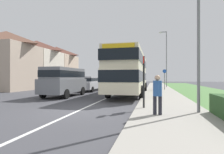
{
  "coord_description": "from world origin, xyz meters",
  "views": [
    {
      "loc": [
        3.44,
        -8.05,
        1.59
      ],
      "look_at": [
        0.54,
        4.38,
        1.6
      ],
      "focal_mm": 28.38,
      "sensor_mm": 36.0,
      "label": 1
    }
  ],
  "objects_px": {
    "cycle_route_sign": "(165,79)",
    "street_lamp_near": "(196,2)",
    "parked_van_grey": "(64,80)",
    "parked_car_white": "(109,81)",
    "pedestrian_walking_away": "(157,82)",
    "double_decker_bus": "(130,71)",
    "bus_stop_sign": "(144,78)",
    "parked_car_silver": "(88,83)",
    "pedestrian_at_stop": "(157,93)",
    "street_lamp_mid": "(166,56)",
    "parked_car_black": "(102,82)"
  },
  "relations": [
    {
      "from": "parked_car_white",
      "to": "cycle_route_sign",
      "type": "bearing_deg",
      "value": -38.71
    },
    {
      "from": "bus_stop_sign",
      "to": "street_lamp_mid",
      "type": "bearing_deg",
      "value": 83.09
    },
    {
      "from": "cycle_route_sign",
      "to": "street_lamp_near",
      "type": "xyz_separation_m",
      "value": [
        0.44,
        -13.85,
        3.28
      ]
    },
    {
      "from": "pedestrian_walking_away",
      "to": "cycle_route_sign",
      "type": "height_order",
      "value": "cycle_route_sign"
    },
    {
      "from": "parked_car_black",
      "to": "parked_car_white",
      "type": "bearing_deg",
      "value": 92.8
    },
    {
      "from": "parked_car_white",
      "to": "bus_stop_sign",
      "type": "xyz_separation_m",
      "value": [
        6.74,
        -20.04,
        0.59
      ]
    },
    {
      "from": "double_decker_bus",
      "to": "parked_car_white",
      "type": "relative_size",
      "value": 2.78
    },
    {
      "from": "street_lamp_near",
      "to": "street_lamp_mid",
      "type": "height_order",
      "value": "street_lamp_mid"
    },
    {
      "from": "bus_stop_sign",
      "to": "cycle_route_sign",
      "type": "relative_size",
      "value": 1.03
    },
    {
      "from": "parked_car_black",
      "to": "bus_stop_sign",
      "type": "distance_m",
      "value": 16.41
    },
    {
      "from": "double_decker_bus",
      "to": "street_lamp_near",
      "type": "bearing_deg",
      "value": -64.43
    },
    {
      "from": "parked_van_grey",
      "to": "pedestrian_walking_away",
      "type": "distance_m",
      "value": 11.07
    },
    {
      "from": "parked_car_white",
      "to": "pedestrian_at_stop",
      "type": "bearing_deg",
      "value": -71.16
    },
    {
      "from": "parked_car_silver",
      "to": "double_decker_bus",
      "type": "bearing_deg",
      "value": -28.41
    },
    {
      "from": "double_decker_bus",
      "to": "parked_car_white",
      "type": "xyz_separation_m",
      "value": [
        -5.1,
        12.65,
        -1.19
      ]
    },
    {
      "from": "parked_car_white",
      "to": "cycle_route_sign",
      "type": "height_order",
      "value": "cycle_route_sign"
    },
    {
      "from": "parked_car_silver",
      "to": "cycle_route_sign",
      "type": "bearing_deg",
      "value": 20.51
    },
    {
      "from": "pedestrian_walking_away",
      "to": "cycle_route_sign",
      "type": "distance_m",
      "value": 1.1
    },
    {
      "from": "parked_van_grey",
      "to": "street_lamp_mid",
      "type": "relative_size",
      "value": 0.59
    },
    {
      "from": "parked_van_grey",
      "to": "bus_stop_sign",
      "type": "xyz_separation_m",
      "value": [
        6.69,
        -4.69,
        0.16
      ]
    },
    {
      "from": "parked_van_grey",
      "to": "street_lamp_near",
      "type": "height_order",
      "value": "street_lamp_near"
    },
    {
      "from": "pedestrian_at_stop",
      "to": "cycle_route_sign",
      "type": "relative_size",
      "value": 0.66
    },
    {
      "from": "bus_stop_sign",
      "to": "parked_van_grey",
      "type": "bearing_deg",
      "value": 144.99
    },
    {
      "from": "double_decker_bus",
      "to": "bus_stop_sign",
      "type": "xyz_separation_m",
      "value": [
        1.65,
        -7.39,
        -0.6
      ]
    },
    {
      "from": "bus_stop_sign",
      "to": "street_lamp_near",
      "type": "relative_size",
      "value": 0.31
    },
    {
      "from": "double_decker_bus",
      "to": "street_lamp_near",
      "type": "distance_m",
      "value": 9.25
    },
    {
      "from": "parked_van_grey",
      "to": "cycle_route_sign",
      "type": "relative_size",
      "value": 1.95
    },
    {
      "from": "parked_car_black",
      "to": "parked_car_white",
      "type": "relative_size",
      "value": 1.01
    },
    {
      "from": "parked_car_white",
      "to": "street_lamp_near",
      "type": "xyz_separation_m",
      "value": [
        8.93,
        -20.66,
        3.76
      ]
    },
    {
      "from": "parked_car_silver",
      "to": "parked_car_white",
      "type": "relative_size",
      "value": 1.01
    },
    {
      "from": "pedestrian_at_stop",
      "to": "street_lamp_near",
      "type": "height_order",
      "value": "street_lamp_near"
    },
    {
      "from": "parked_car_silver",
      "to": "cycle_route_sign",
      "type": "xyz_separation_m",
      "value": [
        8.39,
        3.14,
        0.52
      ]
    },
    {
      "from": "parked_car_black",
      "to": "street_lamp_near",
      "type": "distance_m",
      "value": 18.33
    },
    {
      "from": "parked_car_white",
      "to": "pedestrian_walking_away",
      "type": "bearing_deg",
      "value": -43.71
    },
    {
      "from": "pedestrian_walking_away",
      "to": "bus_stop_sign",
      "type": "distance_m",
      "value": 12.81
    },
    {
      "from": "cycle_route_sign",
      "to": "street_lamp_near",
      "type": "relative_size",
      "value": 0.3
    },
    {
      "from": "parked_car_white",
      "to": "street_lamp_near",
      "type": "distance_m",
      "value": 22.82
    },
    {
      "from": "parked_van_grey",
      "to": "parked_car_white",
      "type": "bearing_deg",
      "value": 90.19
    },
    {
      "from": "cycle_route_sign",
      "to": "street_lamp_near",
      "type": "height_order",
      "value": "street_lamp_near"
    },
    {
      "from": "bus_stop_sign",
      "to": "cycle_route_sign",
      "type": "bearing_deg",
      "value": 82.46
    },
    {
      "from": "parked_car_silver",
      "to": "pedestrian_walking_away",
      "type": "bearing_deg",
      "value": 19.63
    },
    {
      "from": "parked_van_grey",
      "to": "street_lamp_near",
      "type": "bearing_deg",
      "value": -30.89
    },
    {
      "from": "pedestrian_walking_away",
      "to": "pedestrian_at_stop",
      "type": "bearing_deg",
      "value": -91.05
    },
    {
      "from": "pedestrian_at_stop",
      "to": "street_lamp_near",
      "type": "bearing_deg",
      "value": 28.58
    },
    {
      "from": "parked_car_black",
      "to": "pedestrian_at_stop",
      "type": "height_order",
      "value": "pedestrian_at_stop"
    },
    {
      "from": "parked_car_white",
      "to": "pedestrian_at_stop",
      "type": "distance_m",
      "value": 22.74
    },
    {
      "from": "parked_car_white",
      "to": "street_lamp_mid",
      "type": "bearing_deg",
      "value": -9.06
    },
    {
      "from": "bus_stop_sign",
      "to": "street_lamp_near",
      "type": "xyz_separation_m",
      "value": [
        2.19,
        -0.62,
        3.17
      ]
    },
    {
      "from": "street_lamp_near",
      "to": "parked_van_grey",
      "type": "bearing_deg",
      "value": 149.11
    },
    {
      "from": "parked_car_white",
      "to": "pedestrian_at_stop",
      "type": "relative_size",
      "value": 2.37
    }
  ]
}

